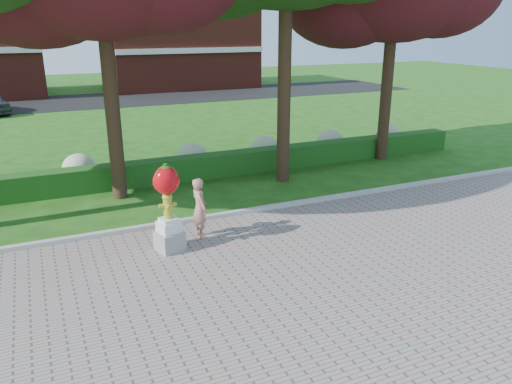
% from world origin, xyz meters
% --- Properties ---
extents(ground, '(100.00, 100.00, 0.00)m').
position_xyz_m(ground, '(0.00, 0.00, 0.00)').
color(ground, '#1E4A12').
rests_on(ground, ground).
extents(walkway, '(40.00, 14.00, 0.04)m').
position_xyz_m(walkway, '(0.00, -4.00, 0.02)').
color(walkway, gray).
rests_on(walkway, ground).
extents(curb, '(40.00, 0.18, 0.15)m').
position_xyz_m(curb, '(0.00, 3.00, 0.07)').
color(curb, '#ADADA5').
rests_on(curb, ground).
extents(lawn_hedge, '(24.00, 0.70, 0.80)m').
position_xyz_m(lawn_hedge, '(0.00, 7.00, 0.40)').
color(lawn_hedge, '#194F16').
rests_on(lawn_hedge, ground).
extents(hydrangea_row, '(20.10, 1.10, 0.99)m').
position_xyz_m(hydrangea_row, '(0.57, 8.00, 0.55)').
color(hydrangea_row, '#ACB58A').
rests_on(hydrangea_row, ground).
extents(street, '(50.00, 8.00, 0.02)m').
position_xyz_m(street, '(0.00, 28.00, 0.01)').
color(street, black).
rests_on(street, ground).
extents(building_right, '(12.00, 8.00, 6.40)m').
position_xyz_m(building_right, '(8.00, 34.00, 3.20)').
color(building_right, maroon).
rests_on(building_right, ground).
extents(hydrant_sculpture, '(0.71, 0.71, 2.14)m').
position_xyz_m(hydrant_sculpture, '(-1.59, 1.47, 1.18)').
color(hydrant_sculpture, gray).
rests_on(hydrant_sculpture, walkway).
extents(woman, '(0.43, 0.61, 1.56)m').
position_xyz_m(woman, '(-0.69, 1.90, 0.82)').
color(woman, '#B17565').
rests_on(woman, walkway).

